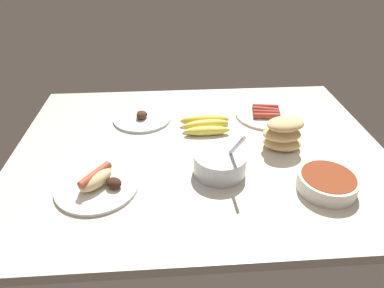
# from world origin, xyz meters

# --- Properties ---
(ground_plane) EXTENTS (1.20, 0.90, 0.03)m
(ground_plane) POSITION_xyz_m (0.00, 0.00, -0.01)
(ground_plane) COLOR beige
(banana_bunch) EXTENTS (0.18, 0.10, 0.04)m
(banana_bunch) POSITION_xyz_m (0.03, 0.12, 0.02)
(banana_bunch) COLOR #E5D14C
(banana_bunch) RESTS_ON ground_plane
(plate_hotdog_assembled) EXTENTS (0.23, 0.23, 0.06)m
(plate_hotdog_assembled) POSITION_xyz_m (-0.30, -0.17, 0.02)
(plate_hotdog_assembled) COLOR white
(plate_hotdog_assembled) RESTS_ON ground_plane
(bowl_chili) EXTENTS (0.16, 0.16, 0.05)m
(bowl_chili) POSITION_xyz_m (0.33, -0.22, 0.02)
(bowl_chili) COLOR white
(bowl_chili) RESTS_ON ground_plane
(bread_stack) EXTENTS (0.14, 0.11, 0.11)m
(bread_stack) POSITION_xyz_m (0.27, -0.02, 0.05)
(bread_stack) COLOR #DBB77A
(bread_stack) RESTS_ON ground_plane
(plate_grilled_meat) EXTENTS (0.22, 0.22, 0.04)m
(plate_grilled_meat) POSITION_xyz_m (-0.20, 0.21, 0.01)
(plate_grilled_meat) COLOR white
(plate_grilled_meat) RESTS_ON ground_plane
(bowl_coleslaw) EXTENTS (0.16, 0.16, 0.16)m
(bowl_coleslaw) POSITION_xyz_m (0.05, -0.13, 0.04)
(bowl_coleslaw) COLOR silver
(bowl_coleslaw) RESTS_ON ground_plane
(plate_sausages) EXTENTS (0.22, 0.22, 0.03)m
(plate_sausages) POSITION_xyz_m (0.27, 0.20, 0.01)
(plate_sausages) COLOR white
(plate_sausages) RESTS_ON ground_plane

